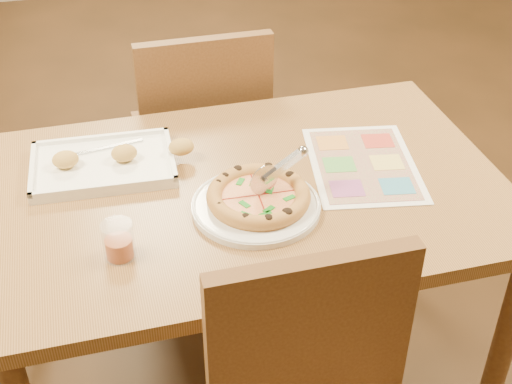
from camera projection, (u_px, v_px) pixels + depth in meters
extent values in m
plane|color=#331E0E|center=(248.00, 375.00, 2.21)|extent=(7.00, 7.00, 0.00)
cube|color=olive|center=(247.00, 192.00, 1.80)|extent=(1.30, 0.85, 0.04)
cylinder|color=brown|center=(32.00, 249.00, 2.18)|extent=(0.06, 0.06, 0.68)
cylinder|color=brown|center=(502.00, 349.00, 1.85)|extent=(0.06, 0.06, 0.68)
cylinder|color=brown|center=(389.00, 191.00, 2.42)|extent=(0.06, 0.06, 0.68)
cube|color=brown|center=(310.00, 346.00, 1.42)|extent=(0.42, 0.04, 0.45)
cube|color=brown|center=(198.00, 137.00, 2.50)|extent=(0.42, 0.42, 0.04)
cube|color=brown|center=(207.00, 106.00, 2.22)|extent=(0.42, 0.04, 0.45)
cylinder|color=silver|center=(256.00, 206.00, 1.71)|extent=(0.38, 0.38, 0.02)
cylinder|color=#C68C43|center=(259.00, 199.00, 1.71)|extent=(0.24, 0.24, 0.01)
cylinder|color=#EFCB82|center=(259.00, 196.00, 1.70)|extent=(0.21, 0.21, 0.01)
torus|color=#C68C43|center=(259.00, 196.00, 1.70)|extent=(0.25, 0.25, 0.04)
cylinder|color=silver|center=(264.00, 180.00, 1.68)|extent=(0.08, 0.03, 0.08)
cube|color=silver|center=(284.00, 165.00, 1.70)|extent=(0.12, 0.05, 0.06)
cube|color=white|center=(103.00, 166.00, 1.85)|extent=(0.38, 0.27, 0.02)
cube|color=silver|center=(103.00, 162.00, 1.84)|extent=(0.18, 0.04, 0.00)
ellipsoid|color=gold|center=(65.00, 159.00, 1.81)|extent=(0.07, 0.05, 0.04)
ellipsoid|color=gold|center=(124.00, 153.00, 1.84)|extent=(0.07, 0.05, 0.04)
ellipsoid|color=gold|center=(181.00, 147.00, 1.86)|extent=(0.07, 0.05, 0.04)
cylinder|color=#8F310B|center=(119.00, 248.00, 1.56)|extent=(0.06, 0.06, 0.05)
cylinder|color=white|center=(118.00, 241.00, 1.55)|extent=(0.07, 0.07, 0.09)
cube|color=white|center=(363.00, 164.00, 1.87)|extent=(0.33, 0.42, 0.00)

